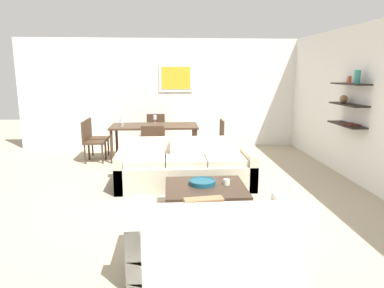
{
  "coord_description": "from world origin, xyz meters",
  "views": [
    {
      "loc": [
        -0.24,
        -5.38,
        1.92
      ],
      "look_at": [
        0.14,
        0.2,
        0.75
      ],
      "focal_mm": 32.84,
      "sensor_mm": 36.0,
      "label": 1
    }
  ],
  "objects_px": {
    "dining_chair_left_far": "(94,135)",
    "wine_glass_left_far": "(123,119)",
    "sofa_beige": "(185,169)",
    "dining_chair_left_near": "(90,139)",
    "wine_glass_left_near": "(121,121)",
    "dining_chair_head": "(156,130)",
    "decorative_bowl": "(202,182)",
    "dining_chair_foot": "(153,144)",
    "dining_chair_right_near": "(217,137)",
    "candle_jar": "(227,182)",
    "dining_table": "(154,128)",
    "wine_glass_head": "(155,118)",
    "loveseat_white": "(215,239)",
    "coffee_table": "(205,200)"
  },
  "relations": [
    {
      "from": "dining_chair_left_far",
      "to": "wine_glass_left_far",
      "type": "xyz_separation_m",
      "value": [
        0.66,
        -0.09,
        0.37
      ]
    },
    {
      "from": "sofa_beige",
      "to": "dining_chair_left_near",
      "type": "bearing_deg",
      "value": 138.01
    },
    {
      "from": "wine_glass_left_near",
      "to": "dining_chair_head",
      "type": "bearing_deg",
      "value": 53.78
    },
    {
      "from": "decorative_bowl",
      "to": "dining_chair_foot",
      "type": "xyz_separation_m",
      "value": [
        -0.76,
        2.21,
        0.09
      ]
    },
    {
      "from": "dining_chair_foot",
      "to": "dining_chair_right_near",
      "type": "distance_m",
      "value": 1.5
    },
    {
      "from": "decorative_bowl",
      "to": "candle_jar",
      "type": "relative_size",
      "value": 4.08
    },
    {
      "from": "candle_jar",
      "to": "dining_table",
      "type": "relative_size",
      "value": 0.05
    },
    {
      "from": "dining_chair_foot",
      "to": "decorative_bowl",
      "type": "bearing_deg",
      "value": -70.94
    },
    {
      "from": "wine_glass_left_near",
      "to": "wine_glass_left_far",
      "type": "bearing_deg",
      "value": 90.0
    },
    {
      "from": "dining_chair_head",
      "to": "dining_chair_right_near",
      "type": "height_order",
      "value": "same"
    },
    {
      "from": "dining_chair_left_near",
      "to": "wine_glass_head",
      "type": "height_order",
      "value": "wine_glass_head"
    },
    {
      "from": "dining_table",
      "to": "dining_chair_head",
      "type": "bearing_deg",
      "value": 90.0
    },
    {
      "from": "dining_table",
      "to": "wine_glass_head",
      "type": "bearing_deg",
      "value": 90.0
    },
    {
      "from": "loveseat_white",
      "to": "dining_table",
      "type": "distance_m",
      "value": 4.56
    },
    {
      "from": "loveseat_white",
      "to": "wine_glass_left_far",
      "type": "xyz_separation_m",
      "value": [
        -1.44,
        4.59,
        0.59
      ]
    },
    {
      "from": "decorative_bowl",
      "to": "dining_table",
      "type": "xyz_separation_m",
      "value": [
        -0.76,
        3.05,
        0.26
      ]
    },
    {
      "from": "dining_table",
      "to": "wine_glass_left_near",
      "type": "bearing_deg",
      "value": -171.2
    },
    {
      "from": "decorative_bowl",
      "to": "wine_glass_head",
      "type": "height_order",
      "value": "wine_glass_head"
    },
    {
      "from": "candle_jar",
      "to": "wine_glass_left_far",
      "type": "height_order",
      "value": "wine_glass_left_far"
    },
    {
      "from": "loveseat_white",
      "to": "dining_chair_left_near",
      "type": "xyz_separation_m",
      "value": [
        -2.1,
        4.29,
        0.21
      ]
    },
    {
      "from": "dining_chair_head",
      "to": "wine_glass_head",
      "type": "height_order",
      "value": "wine_glass_head"
    },
    {
      "from": "dining_chair_head",
      "to": "dining_chair_right_near",
      "type": "relative_size",
      "value": 1.0
    },
    {
      "from": "coffee_table",
      "to": "decorative_bowl",
      "type": "relative_size",
      "value": 2.99
    },
    {
      "from": "decorative_bowl",
      "to": "sofa_beige",
      "type": "bearing_deg",
      "value": 99.22
    },
    {
      "from": "dining_table",
      "to": "dining_chair_right_near",
      "type": "bearing_deg",
      "value": -8.24
    },
    {
      "from": "sofa_beige",
      "to": "wine_glass_left_near",
      "type": "bearing_deg",
      "value": 124.94
    },
    {
      "from": "coffee_table",
      "to": "wine_glass_left_far",
      "type": "height_order",
      "value": "wine_glass_left_far"
    },
    {
      "from": "dining_chair_left_far",
      "to": "dining_table",
      "type": "bearing_deg",
      "value": -8.24
    },
    {
      "from": "sofa_beige",
      "to": "dining_chair_left_far",
      "type": "bearing_deg",
      "value": 132.21
    },
    {
      "from": "dining_chair_left_near",
      "to": "dining_chair_right_near",
      "type": "bearing_deg",
      "value": 0.0
    },
    {
      "from": "sofa_beige",
      "to": "coffee_table",
      "type": "height_order",
      "value": "sofa_beige"
    },
    {
      "from": "dining_chair_foot",
      "to": "wine_glass_left_far",
      "type": "bearing_deg",
      "value": 126.22
    },
    {
      "from": "loveseat_white",
      "to": "wine_glass_head",
      "type": "relative_size",
      "value": 9.61
    },
    {
      "from": "loveseat_white",
      "to": "dining_chair_left_near",
      "type": "height_order",
      "value": "dining_chair_left_near"
    },
    {
      "from": "wine_glass_left_far",
      "to": "dining_chair_foot",
      "type": "bearing_deg",
      "value": -53.78
    },
    {
      "from": "sofa_beige",
      "to": "dining_chair_right_near",
      "type": "height_order",
      "value": "dining_chair_right_near"
    },
    {
      "from": "dining_chair_head",
      "to": "wine_glass_left_near",
      "type": "bearing_deg",
      "value": -126.22
    },
    {
      "from": "dining_chair_left_far",
      "to": "loveseat_white",
      "type": "bearing_deg",
      "value": -65.83
    },
    {
      "from": "candle_jar",
      "to": "dining_chair_right_near",
      "type": "distance_m",
      "value": 2.9
    },
    {
      "from": "coffee_table",
      "to": "dining_chair_foot",
      "type": "distance_m",
      "value": 2.44
    },
    {
      "from": "dining_chair_left_near",
      "to": "decorative_bowl",
      "type": "bearing_deg",
      "value": -53.47
    },
    {
      "from": "candle_jar",
      "to": "wine_glass_left_near",
      "type": "bearing_deg",
      "value": 121.07
    },
    {
      "from": "loveseat_white",
      "to": "dining_chair_right_near",
      "type": "relative_size",
      "value": 1.89
    },
    {
      "from": "candle_jar",
      "to": "sofa_beige",
      "type": "bearing_deg",
      "value": 114.15
    },
    {
      "from": "dining_chair_left_near",
      "to": "wine_glass_left_far",
      "type": "bearing_deg",
      "value": 24.83
    },
    {
      "from": "dining_chair_foot",
      "to": "wine_glass_left_near",
      "type": "height_order",
      "value": "wine_glass_left_near"
    },
    {
      "from": "dining_table",
      "to": "wine_glass_left_far",
      "type": "distance_m",
      "value": 0.73
    },
    {
      "from": "sofa_beige",
      "to": "dining_chair_left_near",
      "type": "xyz_separation_m",
      "value": [
        -1.93,
        1.74,
        0.21
      ]
    },
    {
      "from": "coffee_table",
      "to": "dining_chair_left_far",
      "type": "bearing_deg",
      "value": 122.92
    },
    {
      "from": "wine_glass_head",
      "to": "dining_table",
      "type": "bearing_deg",
      "value": -90.0
    }
  ]
}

